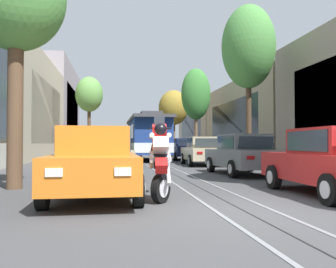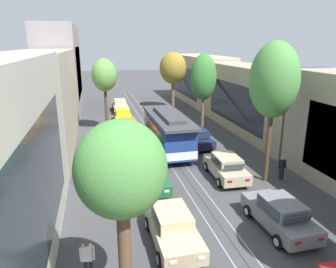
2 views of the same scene
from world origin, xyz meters
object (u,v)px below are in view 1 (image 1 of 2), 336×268
Objects in this scene: street_tree_kerb_left_second at (89,95)px; cable_car_trolley at (148,137)px; parked_car_orange_fifth_left at (110,148)px; parked_car_beige_far_left at (113,147)px; parked_car_beige_second_left at (107,155)px; parked_car_beige_mid_right at (202,151)px; parked_car_green_mid_left at (110,151)px; street_tree_kerb_right_fourth at (173,108)px; parked_car_red_near_right at (334,161)px; street_tree_kerb_left_near at (16,2)px; pedestrian_on_left_pavement at (269,150)px; parked_car_yellow_sixth_left at (111,148)px; parked_car_grey_second_right at (243,154)px; parked_car_navy_fourth_right at (183,149)px; parked_car_green_fourth_left at (108,149)px; motorcycle_with_rider at (160,156)px; parked_car_orange_near_left at (95,162)px; street_tree_kerb_right_mid at (196,95)px.

street_tree_kerb_left_second reaches higher than cable_car_trolley.
parked_car_orange_fifth_left is 1.00× the size of parked_car_beige_far_left.
parked_car_beige_second_left and parked_car_orange_fifth_left have the same top height.
parked_car_beige_far_left is 0.99× the size of parked_car_beige_mid_right.
street_tree_kerb_right_fourth is at bearing 72.81° from parked_car_green_mid_left.
street_tree_kerb_left_second reaches higher than parked_car_red_near_right.
street_tree_kerb_left_near is 14.57m from pedestrian_on_left_pavement.
street_tree_kerb_right_fourth is at bearing 40.55° from parked_car_yellow_sixth_left.
pedestrian_on_left_pavement is (6.03, -6.91, -0.78)m from cable_car_trolley.
parked_car_orange_fifth_left is 1.00× the size of parked_car_grey_second_right.
street_tree_kerb_right_fourth is (1.86, 34.88, 4.62)m from parked_car_red_near_right.
parked_car_beige_second_left is 5.78m from parked_car_green_mid_left.
parked_car_beige_far_left is 0.48× the size of cable_car_trolley.
parked_car_green_mid_left and parked_car_navy_fourth_right have the same top height.
street_tree_kerb_left_second is at bearing 136.76° from parked_car_navy_fourth_right.
parked_car_green_fourth_left is at bearing -90.84° from parked_car_beige_far_left.
parked_car_beige_second_left is 30.19m from street_tree_kerb_right_fourth.
street_tree_kerb_left_second reaches higher than motorcycle_with_rider.
parked_car_beige_second_left is 7.92m from parked_car_beige_mid_right.
parked_car_orange_near_left is 1.00× the size of parked_car_orange_fifth_left.
parked_car_red_near_right is 0.48× the size of cable_car_trolley.
parked_car_beige_far_left is at bearing 109.84° from pedestrian_on_left_pavement.
pedestrian_on_left_pavement is (3.33, -7.66, 0.08)m from parked_car_navy_fourth_right.
parked_car_orange_near_left is at bearing -90.12° from parked_car_yellow_sixth_left.
parked_car_navy_fourth_right is (0.07, 12.81, 0.00)m from parked_car_grey_second_right.
street_tree_kerb_left_second is 0.94× the size of street_tree_kerb_right_mid.
parked_car_navy_fourth_right is 11.11m from street_tree_kerb_left_second.
parked_car_navy_fourth_right is (5.41, -9.97, 0.00)m from parked_car_yellow_sixth_left.
parked_car_green_fourth_left is 10.90m from pedestrian_on_left_pavement.
cable_car_trolley is at bearing 98.71° from parked_car_red_near_right.
parked_car_orange_near_left is 7.60m from parked_car_grey_second_right.
street_tree_kerb_right_mid reaches higher than parked_car_green_mid_left.
cable_car_trolley is (-2.52, 5.94, 0.86)m from parked_car_beige_mid_right.
street_tree_kerb_left_second reaches higher than parked_car_grey_second_right.
street_tree_kerb_left_second is at bearing 89.06° from street_tree_kerb_left_near.
parked_car_orange_near_left is 0.99× the size of parked_car_beige_mid_right.
parked_car_green_fourth_left is (-0.19, 11.47, 0.00)m from parked_car_beige_second_left.
parked_car_orange_fifth_left is 5.30m from parked_car_yellow_sixth_left.
pedestrian_on_left_pavement is (3.51, -0.97, 0.08)m from parked_car_beige_mid_right.
parked_car_beige_far_left is at bearing 89.87° from parked_car_beige_second_left.
parked_car_navy_fourth_right is 18.46m from street_tree_kerb_left_near.
parked_car_beige_mid_right is at bearing 2.91° from parked_car_green_mid_left.
parked_car_navy_fourth_right is 0.61× the size of street_tree_kerb_left_second.
parked_car_beige_second_left is 0.57× the size of street_tree_kerb_right_mid.
cable_car_trolley reaches higher than parked_car_beige_far_left.
street_tree_kerb_left_near is at bearing -115.36° from parked_car_navy_fourth_right.
street_tree_kerb_left_near is at bearing -98.35° from parked_car_green_fourth_left.
parked_car_orange_fifth_left is 0.61× the size of street_tree_kerb_left_second.
parked_car_navy_fourth_right is at bearing 64.64° from street_tree_kerb_left_near.
parked_car_grey_second_right is (5.24, -0.08, 0.00)m from parked_car_beige_second_left.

